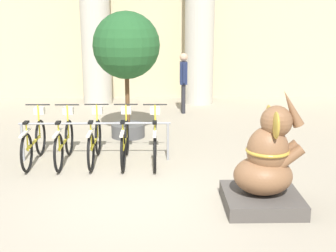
{
  "coord_description": "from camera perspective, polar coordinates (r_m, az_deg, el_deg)",
  "views": [
    {
      "loc": [
        0.34,
        -6.87,
        2.94
      ],
      "look_at": [
        0.49,
        0.74,
        1.0
      ],
      "focal_mm": 50.0,
      "sensor_mm": 36.0,
      "label": 1
    }
  ],
  "objects": [
    {
      "name": "ground_plane",
      "position": [
        7.48,
        -3.65,
        -8.88
      ],
      "size": [
        60.0,
        60.0,
        0.0
      ],
      "primitive_type": "plane",
      "color": "#9E937F"
    },
    {
      "name": "bicycle_4",
      "position": [
        9.05,
        -1.59,
        -1.83
      ],
      "size": [
        0.48,
        1.76,
        1.07
      ],
      "color": "black",
      "rests_on": "ground_plane"
    },
    {
      "name": "elephant_statue",
      "position": [
        7.14,
        11.86,
        -5.07
      ],
      "size": [
        1.14,
        1.14,
        1.82
      ],
      "color": "#4C4742",
      "rests_on": "ground_plane"
    },
    {
      "name": "potted_tree",
      "position": [
        10.61,
        -5.1,
        9.24
      ],
      "size": [
        1.51,
        1.51,
        2.87
      ],
      "color": "#4C4C4C",
      "rests_on": "ground_plane"
    },
    {
      "name": "bike_rack",
      "position": [
        9.21,
        -8.88,
        -0.69
      ],
      "size": [
        2.94,
        0.05,
        0.77
      ],
      "color": "gray",
      "rests_on": "ground_plane"
    },
    {
      "name": "column_left",
      "position": [
        14.6,
        -8.89,
        12.9
      ],
      "size": [
        1.12,
        1.12,
        5.16
      ],
      "color": "#BCB7A8",
      "rests_on": "ground_plane"
    },
    {
      "name": "bicycle_3",
      "position": [
        9.11,
        -5.27,
        -1.8
      ],
      "size": [
        0.48,
        1.76,
        1.07
      ],
      "color": "black",
      "rests_on": "ground_plane"
    },
    {
      "name": "bicycle_0",
      "position": [
        9.4,
        -16.0,
        -1.78
      ],
      "size": [
        0.48,
        1.76,
        1.07
      ],
      "color": "black",
      "rests_on": "ground_plane"
    },
    {
      "name": "column_right",
      "position": [
        14.52,
        3.89,
        13.03
      ],
      "size": [
        1.12,
        1.12,
        5.16
      ],
      "color": "#BCB7A8",
      "rests_on": "ground_plane"
    },
    {
      "name": "bicycle_1",
      "position": [
        9.25,
        -12.52,
        -1.83
      ],
      "size": [
        0.48,
        1.76,
        1.07
      ],
      "color": "black",
      "rests_on": "ground_plane"
    },
    {
      "name": "bicycle_2",
      "position": [
        9.17,
        -8.91,
        -1.79
      ],
      "size": [
        0.48,
        1.76,
        1.07
      ],
      "color": "black",
      "rests_on": "ground_plane"
    },
    {
      "name": "person_pedestrian",
      "position": [
        13.23,
        1.9,
        5.95
      ],
      "size": [
        0.22,
        0.47,
        1.7
      ],
      "color": "#28282D",
      "rests_on": "ground_plane"
    },
    {
      "name": "building_facade",
      "position": [
        15.47,
        -2.44,
        14.52
      ],
      "size": [
        20.0,
        0.2,
        6.0
      ],
      "color": "#C6B78E",
      "rests_on": "ground_plane"
    }
  ]
}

